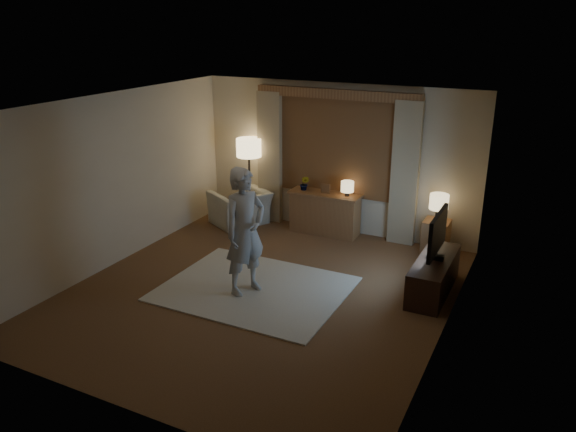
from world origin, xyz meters
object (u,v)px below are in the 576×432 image
Objects in this scene: armchair at (240,208)px; side_table at (436,237)px; sideboard at (325,214)px; tv_stand at (434,276)px; person at (245,231)px.

armchair reaches higher than side_table.
side_table is (1.96, -0.05, -0.07)m from sideboard.
side_table is 0.40× the size of tv_stand.
sideboard is 2.65m from tv_stand.
person is (1.49, -2.31, 0.59)m from armchair.
person reaches higher than side_table.
sideboard reaches higher than tv_stand.
person is (-0.09, -2.58, 0.56)m from sideboard.
sideboard is at bearing 127.82° from armchair.
armchair is 0.69× the size of tv_stand.
tv_stand is 2.68m from person.
armchair is at bearing 163.08° from tv_stand.
person is at bearing -129.02° from side_table.
person is (-2.05, -2.53, 0.63)m from side_table.
armchair is at bearing -170.41° from sideboard.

